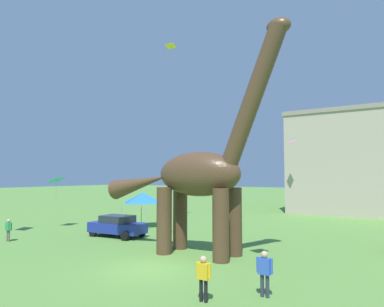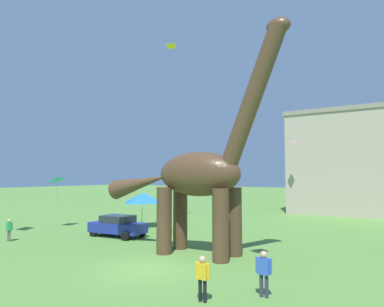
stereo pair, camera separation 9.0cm
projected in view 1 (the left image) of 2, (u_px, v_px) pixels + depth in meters
ground_plane at (149, 269)px, 16.32m from camera, size 240.00×240.00×0.00m
dinosaur_sculpture at (198, 174)px, 19.68m from camera, size 12.05×2.55×12.60m
parked_sedan_left at (117, 226)px, 25.16m from camera, size 4.33×2.11×1.55m
person_strolling_adult at (8, 228)px, 23.34m from camera, size 0.56×0.25×1.51m
person_watching_child at (203, 274)px, 12.15m from camera, size 0.60×0.26×1.60m
person_vendor_side at (265, 269)px, 12.62m from camera, size 0.62×0.28×1.67m
festival_canopy_tent at (143, 198)px, 30.12m from camera, size 3.15×3.15×3.00m
kite_near_low at (171, 46)px, 33.28m from camera, size 0.96×0.72×0.30m
kite_mid_center at (56, 180)px, 29.52m from camera, size 1.41×1.69×1.88m
kite_mid_left at (292, 142)px, 38.07m from camera, size 0.89×0.84×0.27m
background_building_block at (364, 163)px, 41.83m from camera, size 16.26×12.57×12.13m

